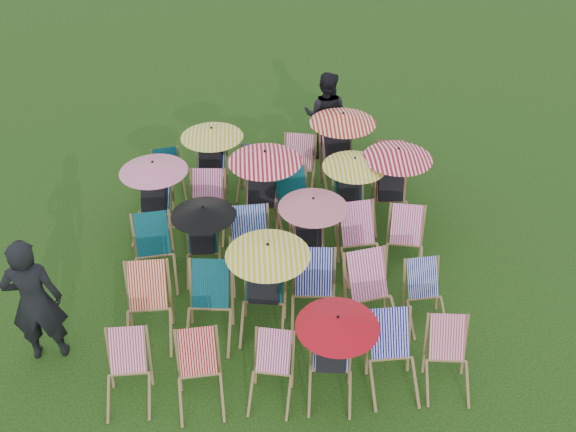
{
  "coord_description": "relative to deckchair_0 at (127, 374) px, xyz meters",
  "views": [
    {
      "loc": [
        -0.42,
        -7.51,
        6.64
      ],
      "look_at": [
        0.1,
        0.3,
        0.9
      ],
      "focal_mm": 40.0,
      "sensor_mm": 36.0,
      "label": 1
    }
  ],
  "objects": [
    {
      "name": "deckchair_21",
      "position": [
        2.32,
        3.33,
        0.07
      ],
      "size": [
        0.82,
        1.01,
        0.99
      ],
      "rotation": [
        0.0,
        0.0,
        0.2
      ],
      "color": "olive",
      "rests_on": "ground"
    },
    {
      "name": "deckchair_20",
      "position": [
        1.78,
        3.45,
        0.33
      ],
      "size": [
        1.2,
        1.28,
        1.43
      ],
      "rotation": [
        0.0,
        0.0,
        -0.17
      ],
      "color": "olive",
      "rests_on": "ground"
    },
    {
      "name": "deckchair_4",
      "position": [
        3.3,
        -0.01,
        0.04
      ],
      "size": [
        0.65,
        0.88,
        0.94
      ],
      "rotation": [
        0.0,
        0.0,
        0.03
      ],
      "color": "olive",
      "rests_on": "ground"
    },
    {
      "name": "ground",
      "position": [
        2.05,
        2.19,
        -0.43
      ],
      "size": [
        100.0,
        100.0,
        0.0
      ],
      "primitive_type": "plane",
      "color": "black",
      "rests_on": "ground"
    },
    {
      "name": "deckchair_5",
      "position": [
        3.99,
        -0.05,
        0.0
      ],
      "size": [
        0.65,
        0.84,
        0.86
      ],
      "rotation": [
        0.0,
        0.0,
        -0.11
      ],
      "color": "olive",
      "rests_on": "ground"
    },
    {
      "name": "deckchair_8",
      "position": [
        1.73,
        1.16,
        0.29
      ],
      "size": [
        1.14,
        1.21,
        1.36
      ],
      "rotation": [
        0.0,
        0.0,
        -0.14
      ],
      "color": "olive",
      "rests_on": "ground"
    },
    {
      "name": "deckchair_13",
      "position": [
        0.84,
        2.36,
        0.19
      ],
      "size": [
        0.98,
        1.02,
        1.16
      ],
      "rotation": [
        0.0,
        0.0,
        0.01
      ],
      "color": "olive",
      "rests_on": "ground"
    },
    {
      "name": "deckchair_14",
      "position": [
        1.56,
        2.19,
        0.09
      ],
      "size": [
        0.73,
        0.98,
        1.03
      ],
      "rotation": [
        0.0,
        0.0,
        0.06
      ],
      "color": "olive",
      "rests_on": "ground"
    },
    {
      "name": "deckchair_23",
      "position": [
        3.97,
        3.49,
        0.29
      ],
      "size": [
        1.15,
        1.2,
        1.36
      ],
      "rotation": [
        0.0,
        0.0,
        -0.04
      ],
      "color": "olive",
      "rests_on": "ground"
    },
    {
      "name": "deckchair_0",
      "position": [
        0.0,
        0.0,
        0.0
      ],
      "size": [
        0.58,
        0.8,
        0.85
      ],
      "rotation": [
        0.0,
        0.0,
        0.02
      ],
      "color": "olive",
      "rests_on": "ground"
    },
    {
      "name": "deckchair_18",
      "position": [
        -0.01,
        3.44,
        0.26
      ],
      "size": [
        1.1,
        1.17,
        1.31
      ],
      "rotation": [
        0.0,
        0.0,
        -0.18
      ],
      "color": "olive",
      "rests_on": "ground"
    },
    {
      "name": "person_rear",
      "position": [
        3.09,
        5.76,
        0.46
      ],
      "size": [
        1.01,
        0.88,
        1.76
      ],
      "primitive_type": "imported",
      "rotation": [
        0.0,
        0.0,
        2.86
      ],
      "color": "black",
      "rests_on": "ground"
    },
    {
      "name": "deckchair_27",
      "position": [
        2.45,
        4.5,
        0.06
      ],
      "size": [
        0.8,
        0.99,
        0.97
      ],
      "rotation": [
        0.0,
        0.0,
        -0.2
      ],
      "color": "olive",
      "rests_on": "ground"
    },
    {
      "name": "deckchair_15",
      "position": [
        2.48,
        2.34,
        0.23
      ],
      "size": [
        1.05,
        1.12,
        1.25
      ],
      "rotation": [
        0.0,
        0.0,
        0.09
      ],
      "color": "olive",
      "rests_on": "ground"
    },
    {
      "name": "deckchair_3",
      "position": [
        2.52,
        -0.06,
        0.21
      ],
      "size": [
        1.02,
        1.08,
        1.21
      ],
      "rotation": [
        0.0,
        0.0,
        -0.13
      ],
      "color": "olive",
      "rests_on": "ground"
    },
    {
      "name": "person_left",
      "position": [
        -1.2,
        0.8,
        0.54
      ],
      "size": [
        0.75,
        0.54,
        1.92
      ],
      "primitive_type": "imported",
      "rotation": [
        0.0,
        0.0,
        3.26
      ],
      "color": "black",
      "rests_on": "ground"
    },
    {
      "name": "deckchair_9",
      "position": [
        2.42,
        1.16,
        0.07
      ],
      "size": [
        0.74,
        0.97,
        0.99
      ],
      "rotation": [
        0.0,
        0.0,
        -0.09
      ],
      "color": "olive",
      "rests_on": "ground"
    },
    {
      "name": "deckchair_1",
      "position": [
        0.88,
        -0.1,
        0.01
      ],
      "size": [
        0.64,
        0.84,
        0.87
      ],
      "rotation": [
        0.0,
        0.0,
        0.08
      ],
      "color": "olive",
      "rests_on": "ground"
    },
    {
      "name": "deckchair_25",
      "position": [
        0.89,
        4.52,
        0.26
      ],
      "size": [
        1.1,
        1.16,
        1.3
      ],
      "rotation": [
        0.0,
        0.0,
        -0.14
      ],
      "color": "olive",
      "rests_on": "ground"
    },
    {
      "name": "deckchair_12",
      "position": [
        0.11,
        2.23,
        0.06
      ],
      "size": [
        0.74,
        0.96,
        0.96
      ],
      "rotation": [
        0.0,
        0.0,
        0.13
      ],
      "color": "olive",
      "rests_on": "ground"
    },
    {
      "name": "deckchair_22",
      "position": [
        3.26,
        3.43,
        0.24
      ],
      "size": [
        1.06,
        1.1,
        1.26
      ],
      "rotation": [
        0.0,
        0.0,
        0.01
      ],
      "color": "olive",
      "rests_on": "ground"
    },
    {
      "name": "deckchair_16",
      "position": [
        3.25,
        2.27,
        0.06
      ],
      "size": [
        0.76,
        0.98,
        0.98
      ],
      "rotation": [
        0.0,
        0.0,
        0.13
      ],
      "color": "olive",
      "rests_on": "ground"
    },
    {
      "name": "deckchair_19",
      "position": [
        0.85,
        3.39,
        0.06
      ],
      "size": [
        0.71,
        0.94,
        0.97
      ],
      "rotation": [
        0.0,
        0.0,
        -0.08
      ],
      "color": "olive",
      "rests_on": "ground"
    },
    {
      "name": "deckchair_7",
      "position": [
        0.97,
        1.02,
        0.07
      ],
      "size": [
        0.74,
        0.97,
        0.99
      ],
      "rotation": [
        0.0,
        0.0,
        -0.1
      ],
      "color": "olive",
      "rests_on": "ground"
    },
    {
      "name": "deckchair_26",
      "position": [
        1.63,
        4.5,
        -0.02
      ],
      "size": [
        0.67,
        0.83,
        0.81
      ],
      "rotation": [
        0.0,
        0.0,
        -0.19
      ],
      "color": "olive",
      "rests_on": "ground"
    },
    {
      "name": "deckchair_2",
      "position": [
        1.76,
        -0.1,
        -0.02
      ],
      "size": [
        0.67,
        0.84,
        0.81
      ],
      "rotation": [
        0.0,
        0.0,
        -0.2
      ],
      "color": "olive",
      "rests_on": "ground"
    },
    {
      "name": "deckchair_17",
      "position": [
        3.94,
        2.27,
        0.03
      ],
      "size": [
        0.76,
        0.94,
        0.91
      ],
      "rotation": [
        0.0,
        0.0,
        -0.21
      ],
      "color": "olive",
      "rests_on": "ground"
    },
    {
      "name": "deckchair_28",
      "position": [
        3.24,
        4.69,
        0.32
      ],
      "size": [
        1.19,
        1.27,
        1.41
      ],
      "rotation": [
        0.0,
        0.0,
        0.1
      ],
      "color": "olive",
      "rests_on": "ground"
    },
    {
      "name": "deckchair_10",
      "position": [
        3.23,
        1.04,
        0.08
      ],
      "size": [
        0.85,
        1.05,
        1.02
      ],
      "rotation": [
        0.0,
        0.0,
        0.2
      ],
      "color": "olive",
      "rests_on": "ground"
    },
    {
      "name": "deckchair_11",
      "position": [
        4.0,
        1.1,
        -0.01
      ],
      "size": [
        0.62,
        0.81,
        0.84
      ],
      "rotation": [
        0.0,
        0.0,
        0.08
      ],
      "color": "olive",
      "rests_on": "ground"
    },
    {
      "name": "deckchair_29",
      "position": [
        4.14,
        4.46,
        -0.01
      ],
      "size": [
        0.61,
        0.81,
        0.83
      ],
      "rotation": [
        0.0,
        0.0,
        -0.08
      ],
      "color": "olive",
      "rests_on": "ground"
    },
    {
      "name": "deckchair_6",
      "position": [
        0.14,
        1.05,
        0.07
      ],
      "size": [
        0.68,
        0.93,
        0.98
      ],
      "rotation": [
        0.0,
        0.0,
        0.04
      ],
      "color": "olive",
      "rests_on": "ground"
    },
    {
      "name": "deckchair_24",
      "position": [
        0.14,
        4.46,
        -0.01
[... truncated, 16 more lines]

